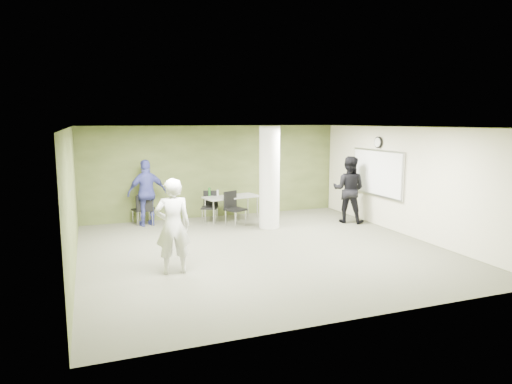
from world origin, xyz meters
name	(u,v)px	position (x,y,z in m)	size (l,w,h in m)	color
floor	(262,249)	(0.00, 0.00, 0.00)	(8.00, 8.00, 0.00)	#4C4E3D
ceiling	(262,127)	(0.00, 0.00, 2.80)	(8.00, 8.00, 0.00)	white
wall_back	(215,171)	(0.00, 4.00, 1.40)	(8.00, 0.02, 2.80)	#404C23
wall_left	(72,200)	(-4.00, 0.00, 1.40)	(0.02, 8.00, 2.80)	#404C23
wall_right_cream	(407,181)	(4.00, 0.00, 1.40)	(0.02, 8.00, 2.80)	beige
column	(269,177)	(1.00, 2.00, 1.40)	(0.56, 0.56, 2.80)	silver
whiteboard	(377,173)	(3.92, 1.20, 1.50)	(0.05, 2.30, 1.30)	silver
wall_clock	(378,142)	(3.92, 1.20, 2.35)	(0.06, 0.32, 0.32)	black
folding_table	(231,198)	(0.22, 3.09, 0.71)	(1.70, 0.98, 1.01)	#979691
wastebasket	(173,220)	(-1.48, 3.20, 0.14)	(0.24, 0.24, 0.28)	#4C4C4C
chair_back_left	(142,207)	(-2.29, 3.57, 0.51)	(0.53, 0.53, 0.87)	black
chair_back_right	(146,207)	(-2.19, 3.46, 0.53)	(0.55, 0.55, 0.91)	black
chair_table_left	(210,204)	(-0.37, 3.25, 0.53)	(0.60, 0.60, 0.91)	black
chair_table_right	(233,206)	(0.13, 2.57, 0.57)	(0.64, 0.64, 0.97)	black
woman_white	(173,226)	(-2.20, -0.95, 0.93)	(0.68, 0.45, 1.87)	silver
man_black	(349,190)	(3.40, 1.79, 0.97)	(0.94, 0.73, 1.94)	black
man_blue	(147,193)	(-2.14, 3.40, 0.94)	(1.10, 0.46, 1.88)	#383D8C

